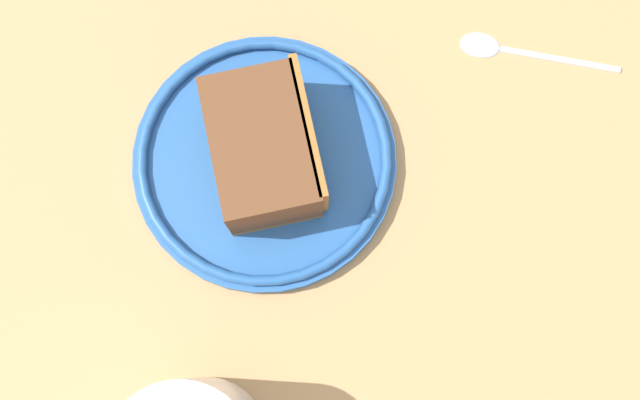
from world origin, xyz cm
name	(u,v)px	position (x,y,z in cm)	size (l,w,h in cm)	color
ground_plane	(245,195)	(0.00, 0.00, -1.39)	(127.20, 127.20, 2.77)	tan
small_plate	(261,158)	(-2.51, -0.32, 0.89)	(18.59, 18.59, 1.82)	#26599E
cake_slice	(262,146)	(-2.72, -0.15, 3.80)	(11.56, 11.91, 5.38)	#9E662D
teaspoon	(506,48)	(-20.16, 8.58, 0.35)	(6.51, 11.16, 0.80)	silver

